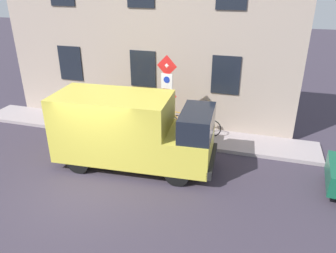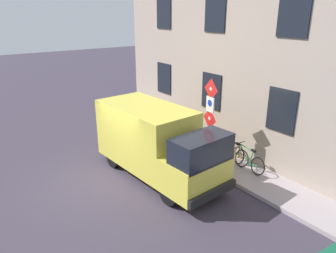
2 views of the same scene
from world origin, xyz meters
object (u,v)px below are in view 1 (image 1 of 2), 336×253
(litter_bin, at_px, (109,120))
(pedestrian, at_px, (96,106))
(bicycle_green, at_px, (200,125))
(bicycle_orange, at_px, (182,123))
(sign_post_stacked, at_px, (167,89))
(delivery_van, at_px, (131,130))
(bicycle_red, at_px, (164,121))

(litter_bin, bearing_deg, pedestrian, 73.11)
(bicycle_green, relative_size, bicycle_orange, 1.00)
(sign_post_stacked, xyz_separation_m, delivery_van, (-1.91, 0.69, -0.89))
(delivery_van, distance_m, bicycle_red, 2.96)
(bicycle_red, height_order, litter_bin, litter_bin)
(pedestrian, bearing_deg, bicycle_orange, 163.44)
(bicycle_orange, bearing_deg, pedestrian, 13.01)
(bicycle_green, xyz_separation_m, pedestrian, (-0.57, 4.35, 0.56))
(delivery_van, xyz_separation_m, bicycle_red, (2.83, -0.28, -0.82))
(bicycle_orange, distance_m, litter_bin, 3.01)
(delivery_van, height_order, pedestrian, delivery_van)
(bicycle_orange, height_order, pedestrian, pedestrian)
(litter_bin, bearing_deg, bicycle_orange, -75.06)
(sign_post_stacked, height_order, litter_bin, sign_post_stacked)
(bicycle_red, height_order, pedestrian, pedestrian)
(sign_post_stacked, xyz_separation_m, pedestrian, (0.35, 3.21, -1.15))
(delivery_van, height_order, bicycle_orange, delivery_van)
(delivery_van, xyz_separation_m, bicycle_orange, (2.83, -1.05, -0.82))
(bicycle_green, height_order, pedestrian, pedestrian)
(bicycle_green, relative_size, litter_bin, 1.90)
(pedestrian, relative_size, litter_bin, 1.91)
(delivery_van, relative_size, pedestrian, 3.17)
(sign_post_stacked, bearing_deg, pedestrian, 83.78)
(bicycle_red, bearing_deg, sign_post_stacked, 110.12)
(delivery_van, relative_size, bicycle_red, 3.18)
(sign_post_stacked, relative_size, delivery_van, 0.59)
(sign_post_stacked, bearing_deg, delivery_van, 160.18)
(bicycle_green, height_order, litter_bin, litter_bin)
(bicycle_green, height_order, bicycle_red, same)
(sign_post_stacked, bearing_deg, bicycle_red, 23.82)
(litter_bin, bearing_deg, bicycle_green, -78.09)
(pedestrian, bearing_deg, bicycle_red, 165.86)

